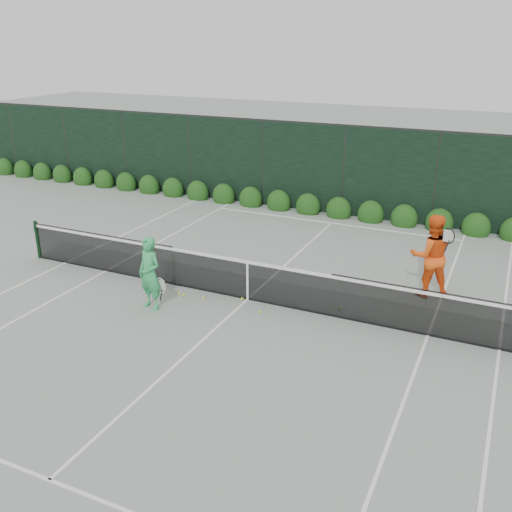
% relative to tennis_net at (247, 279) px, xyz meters
% --- Properties ---
extents(ground, '(80.00, 80.00, 0.00)m').
position_rel_tennis_net_xyz_m(ground, '(0.02, 0.00, -0.53)').
color(ground, gray).
rests_on(ground, ground).
extents(tennis_net, '(12.90, 0.10, 1.07)m').
position_rel_tennis_net_xyz_m(tennis_net, '(0.00, 0.00, 0.00)').
color(tennis_net, black).
rests_on(tennis_net, ground).
extents(player_woman, '(0.70, 0.55, 1.68)m').
position_rel_tennis_net_xyz_m(player_woman, '(-1.77, -1.29, 0.31)').
color(player_woman, '#34B160').
rests_on(player_woman, ground).
extents(player_man, '(1.19, 1.08, 1.99)m').
position_rel_tennis_net_xyz_m(player_man, '(3.78, 2.03, 0.47)').
color(player_man, '#FF5815').
rests_on(player_man, ground).
extents(court_lines, '(11.03, 23.83, 0.01)m').
position_rel_tennis_net_xyz_m(court_lines, '(0.02, 0.00, -0.53)').
color(court_lines, white).
rests_on(court_lines, ground).
extents(windscreen_fence, '(32.00, 21.07, 3.06)m').
position_rel_tennis_net_xyz_m(windscreen_fence, '(0.02, -2.71, 0.98)').
color(windscreen_fence, black).
rests_on(windscreen_fence, ground).
extents(hedge_row, '(31.66, 0.65, 0.94)m').
position_rel_tennis_net_xyz_m(hedge_row, '(0.02, 7.15, -0.30)').
color(hedge_row, '#10340E').
rests_on(hedge_row, ground).
extents(tennis_balls, '(3.77, 0.96, 0.07)m').
position_rel_tennis_net_xyz_m(tennis_balls, '(-0.22, -0.26, -0.50)').
color(tennis_balls, '#CAE833').
rests_on(tennis_balls, ground).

